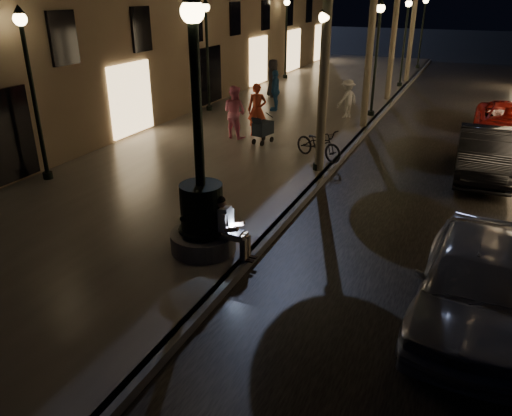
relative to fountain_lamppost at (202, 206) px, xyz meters
The scene contains 23 objects.
ground 13.09m from the fountain_lamppost, 85.60° to the left, with size 120.00×120.00×0.00m, color black.
cobble_lane 13.65m from the fountain_lamppost, 72.90° to the left, with size 6.00×45.00×0.02m, color black.
promenade 13.39m from the fountain_lamppost, 102.99° to the left, with size 8.00×45.00×0.20m, color #665F59.
curb_strip 13.09m from the fountain_lamppost, 85.60° to the left, with size 0.25×45.00×0.20m, color #59595B.
fountain_lamppost is the anchor object (origin of this frame).
seated_man_laptop 0.69m from the fountain_lamppost, ahead, with size 0.94×0.32×1.32m.
lamp_curb_a 6.37m from the fountain_lamppost, 83.35° to the left, with size 0.36×0.36×4.81m.
lamp_curb_b 14.16m from the fountain_lamppost, 87.14° to the left, with size 0.36×0.36×4.81m.
lamp_curb_c 22.10m from the fountain_lamppost, 88.18° to the left, with size 0.36×0.36×4.81m.
lamp_curb_d 30.08m from the fountain_lamppost, 88.66° to the left, with size 0.36×0.36×4.81m.
lamp_left_a 7.00m from the fountain_lamppost, 162.65° to the left, with size 0.36×0.36×4.81m.
lamp_left_b 13.75m from the fountain_lamppost, 118.07° to the left, with size 0.36×0.36×4.81m.
lamp_left_c 23.00m from the fountain_lamppost, 106.22° to the left, with size 0.36×0.36×4.81m.
stroller 8.23m from the fountain_lamppost, 104.05° to the left, with size 0.61×1.10×1.11m.
car_front 5.37m from the fountain_lamppost, ahead, with size 1.81×4.50×1.53m, color #A9AAB1.
car_second 9.66m from the fountain_lamppost, 56.12° to the left, with size 1.53×4.40×1.45m, color black.
car_third 13.95m from the fountain_lamppost, 63.59° to the left, with size 2.37×5.15×1.43m, color maroon.
pedestrian_red 9.28m from the fountain_lamppost, 106.42° to the left, with size 0.72×0.47×1.96m, color #B13C23.
pedestrian_pink 8.90m from the fountain_lamppost, 111.55° to the left, with size 0.95×0.74×1.95m, color pink.
pedestrian_white 13.10m from the fountain_lamppost, 90.87° to the left, with size 1.07×0.61×1.65m, color silver.
pedestrian_blue 13.67m from the fountain_lamppost, 105.22° to the left, with size 1.08×0.45×1.84m, color #295E97.
pedestrian_dark 16.84m from the fountain_lamppost, 106.87° to the left, with size 0.93×0.60×1.90m, color #343338.
bicycle 7.11m from the fountain_lamppost, 86.86° to the left, with size 0.66×1.90×1.00m, color black.
Camera 1 is at (3.88, -6.28, 5.37)m, focal length 35.00 mm.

